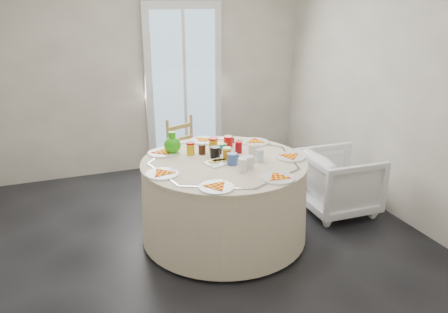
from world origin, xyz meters
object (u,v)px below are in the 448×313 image
object	(u,v)px
wooden_chair	(189,154)
armchair	(339,176)
green_pitcher	(172,142)
table	(224,200)

from	to	relation	value
wooden_chair	armchair	distance (m)	1.65
green_pitcher	armchair	bearing A→B (deg)	10.74
wooden_chair	green_pitcher	bearing A→B (deg)	-140.00
wooden_chair	armchair	size ratio (longest dim) A/B	1.23
table	green_pitcher	world-z (taller)	green_pitcher
armchair	green_pitcher	bearing A→B (deg)	82.33
table	wooden_chair	bearing A→B (deg)	90.94
table	armchair	distance (m)	1.31
table	armchair	size ratio (longest dim) A/B	2.13
wooden_chair	green_pitcher	world-z (taller)	green_pitcher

